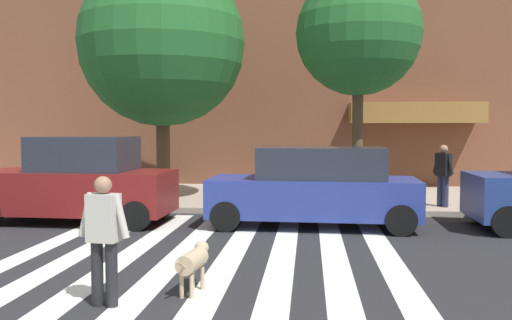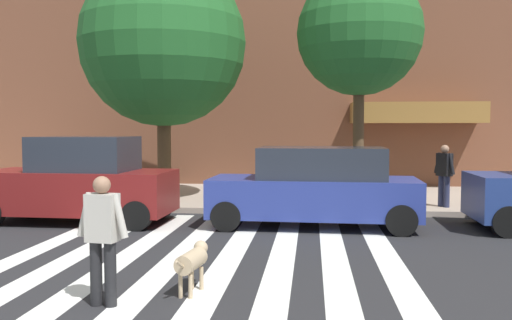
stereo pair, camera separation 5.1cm
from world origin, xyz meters
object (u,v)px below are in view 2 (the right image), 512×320
object	(u,v)px
parked_car_third_in_line	(316,188)
pedestrian_bystander	(444,172)
pedestrian_dog_walker	(103,233)
dog_on_leash	(193,260)
street_tree_middle	(359,34)
parked_car_behind_first	(80,182)
street_tree_nearest	(163,44)

from	to	relation	value
parked_car_third_in_line	pedestrian_bystander	world-z (taller)	parked_car_third_in_line
pedestrian_dog_walker	dog_on_leash	xyz separation A→B (m)	(1.00, 0.65, -0.48)
street_tree_middle	dog_on_leash	distance (m)	9.53
parked_car_behind_first	pedestrian_dog_walker	xyz separation A→B (m)	(2.83, -5.78, -0.03)
parked_car_third_in_line	street_tree_middle	distance (m)	4.97
street_tree_middle	parked_car_third_in_line	bearing A→B (deg)	-112.42
street_tree_nearest	pedestrian_bystander	distance (m)	8.56
parked_car_third_in_line	pedestrian_dog_walker	world-z (taller)	parked_car_third_in_line
parked_car_behind_first	pedestrian_dog_walker	size ratio (longest dim) A/B	2.72
parked_car_behind_first	street_tree_middle	world-z (taller)	street_tree_middle
parked_car_third_in_line	dog_on_leash	world-z (taller)	parked_car_third_in_line
parked_car_behind_first	pedestrian_bystander	distance (m)	9.24
street_tree_nearest	dog_on_leash	bearing A→B (deg)	-72.16
parked_car_behind_first	pedestrian_bystander	bearing A→B (deg)	15.32
parked_car_third_in_line	dog_on_leash	xyz separation A→B (m)	(-1.69, -5.13, -0.45)
street_tree_middle	pedestrian_bystander	bearing A→B (deg)	-10.59
parked_car_third_in_line	pedestrian_dog_walker	bearing A→B (deg)	-114.95
parked_car_behind_first	dog_on_leash	world-z (taller)	parked_car_behind_first
parked_car_third_in_line	street_tree_middle	bearing A→B (deg)	67.58
pedestrian_bystander	dog_on_leash	bearing A→B (deg)	-123.88
pedestrian_dog_walker	parked_car_behind_first	bearing A→B (deg)	116.11
parked_car_third_in_line	pedestrian_bystander	bearing A→B (deg)	35.76
street_tree_nearest	pedestrian_dog_walker	bearing A→B (deg)	-79.42
pedestrian_dog_walker	dog_on_leash	bearing A→B (deg)	33.27
street_tree_middle	dog_on_leash	bearing A→B (deg)	-109.78
parked_car_third_in_line	pedestrian_bystander	distance (m)	4.18
street_tree_nearest	street_tree_middle	xyz separation A→B (m)	(5.54, -0.31, 0.14)
parked_car_behind_first	pedestrian_dog_walker	world-z (taller)	parked_car_behind_first
street_tree_middle	parked_car_behind_first	bearing A→B (deg)	-156.93
parked_car_third_in_line	street_tree_nearest	bearing A→B (deg)	144.04
parked_car_behind_first	street_tree_middle	distance (m)	8.23
pedestrian_dog_walker	pedestrian_bystander	distance (m)	10.23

